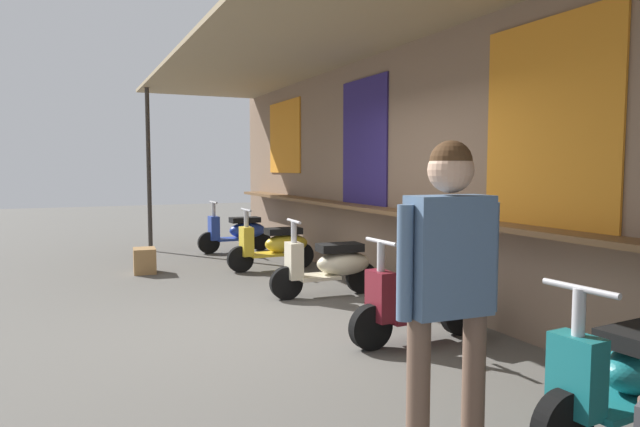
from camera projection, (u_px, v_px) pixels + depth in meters
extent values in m
plane|color=#56544F|center=(277.00, 326.00, 5.71)|extent=(38.67, 38.67, 0.00)
cube|color=#7F6651|center=(444.00, 167.00, 6.41)|extent=(13.81, 0.25, 3.21)
cube|color=brown|center=(421.00, 216.00, 6.33)|extent=(12.43, 0.36, 0.05)
cube|color=orange|center=(284.00, 137.00, 10.59)|extent=(1.55, 0.02, 1.33)
cube|color=navy|center=(364.00, 144.00, 7.80)|extent=(1.23, 0.02, 1.80)
cube|color=orange|center=(547.00, 129.00, 4.85)|extent=(1.47, 0.02, 1.88)
cube|color=#9E8966|center=(338.00, 18.00, 5.73)|extent=(13.26, 2.44, 0.06)
cylinder|color=#332D28|center=(149.00, 169.00, 10.67)|extent=(0.08, 0.08, 3.11)
ellipsoid|color=#233D9E|center=(247.00, 230.00, 10.77)|extent=(0.39, 0.71, 0.30)
cube|color=black|center=(245.00, 220.00, 10.74)|extent=(0.31, 0.55, 0.10)
cube|color=#233D9E|center=(230.00, 239.00, 10.64)|extent=(0.39, 0.51, 0.04)
cube|color=#233D9E|center=(214.00, 228.00, 10.49)|extent=(0.28, 0.16, 0.44)
cylinder|color=#B7B7BC|center=(214.00, 221.00, 10.48)|extent=(0.07, 0.07, 0.70)
cylinder|color=#B7B7BC|center=(213.00, 202.00, 10.45)|extent=(0.46, 0.04, 0.04)
cylinder|color=black|center=(209.00, 243.00, 10.47)|extent=(0.11, 0.40, 0.40)
cylinder|color=black|center=(260.00, 240.00, 10.90)|extent=(0.11, 0.40, 0.40)
ellipsoid|color=gold|center=(286.00, 244.00, 8.90)|extent=(0.38, 0.70, 0.30)
cube|color=black|center=(283.00, 231.00, 8.86)|extent=(0.30, 0.55, 0.10)
cube|color=gold|center=(265.00, 254.00, 8.76)|extent=(0.38, 0.50, 0.04)
cube|color=gold|center=(247.00, 241.00, 8.62)|extent=(0.28, 0.16, 0.44)
cylinder|color=#B7B7BC|center=(246.00, 233.00, 8.61)|extent=(0.07, 0.07, 0.70)
cylinder|color=#B7B7BC|center=(246.00, 210.00, 8.58)|extent=(0.46, 0.04, 0.04)
cylinder|color=black|center=(240.00, 259.00, 8.61)|extent=(0.10, 0.40, 0.40)
cylinder|color=black|center=(301.00, 255.00, 9.01)|extent=(0.10, 0.40, 0.40)
ellipsoid|color=beige|center=(343.00, 263.00, 7.09)|extent=(0.42, 0.72, 0.30)
cube|color=black|center=(340.00, 247.00, 7.05)|extent=(0.34, 0.57, 0.10)
cube|color=beige|center=(317.00, 277.00, 6.98)|extent=(0.41, 0.52, 0.04)
cube|color=beige|center=(294.00, 261.00, 6.85)|extent=(0.29, 0.18, 0.44)
cylinder|color=#B7B7BC|center=(294.00, 250.00, 6.84)|extent=(0.07, 0.07, 0.70)
cylinder|color=#B7B7BC|center=(294.00, 221.00, 6.81)|extent=(0.46, 0.07, 0.04)
cylinder|color=black|center=(286.00, 283.00, 6.84)|extent=(0.13, 0.41, 0.40)
cylinder|color=black|center=(361.00, 277.00, 7.19)|extent=(0.13, 0.41, 0.40)
ellipsoid|color=maroon|center=(439.00, 296.00, 5.28)|extent=(0.41, 0.72, 0.30)
cube|color=black|center=(435.00, 275.00, 5.24)|extent=(0.32, 0.56, 0.10)
cube|color=maroon|center=(408.00, 316.00, 5.14)|extent=(0.40, 0.52, 0.04)
cube|color=maroon|center=(381.00, 296.00, 4.98)|extent=(0.29, 0.17, 0.44)
cylinder|color=#B7B7BC|center=(381.00, 281.00, 4.97)|extent=(0.07, 0.07, 0.70)
cylinder|color=#B7B7BC|center=(381.00, 242.00, 4.94)|extent=(0.46, 0.06, 0.04)
cylinder|color=black|center=(371.00, 327.00, 4.96)|extent=(0.12, 0.40, 0.40)
cylinder|color=black|center=(460.00, 314.00, 5.41)|extent=(0.12, 0.40, 0.40)
cube|color=#197075|center=(610.00, 403.00, 3.24)|extent=(0.42, 0.53, 0.04)
cube|color=#197075|center=(576.00, 375.00, 3.08)|extent=(0.29, 0.18, 0.44)
cylinder|color=#B7B7BC|center=(577.00, 352.00, 3.07)|extent=(0.07, 0.07, 0.70)
cylinder|color=#B7B7BC|center=(580.00, 288.00, 3.04)|extent=(0.46, 0.07, 0.04)
cylinder|color=black|center=(562.00, 427.00, 3.06)|extent=(0.13, 0.41, 0.40)
cylinder|color=brown|center=(474.00, 393.00, 2.95)|extent=(0.12, 0.12, 0.85)
cylinder|color=brown|center=(418.00, 400.00, 2.86)|extent=(0.12, 0.12, 0.85)
cube|color=slate|center=(449.00, 256.00, 2.85)|extent=(0.22, 0.44, 0.61)
sphere|color=tan|center=(451.00, 170.00, 2.81)|extent=(0.23, 0.23, 0.23)
sphere|color=#472D19|center=(451.00, 162.00, 2.81)|extent=(0.21, 0.21, 0.21)
cylinder|color=slate|center=(490.00, 257.00, 2.94)|extent=(0.08, 0.08, 0.57)
cylinder|color=slate|center=(405.00, 263.00, 2.76)|extent=(0.08, 0.08, 0.57)
cube|color=olive|center=(145.00, 261.00, 8.55)|extent=(0.42, 0.35, 0.38)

